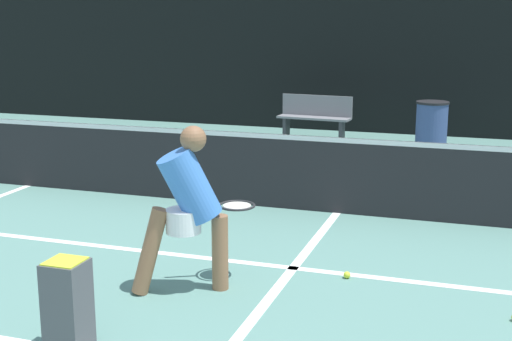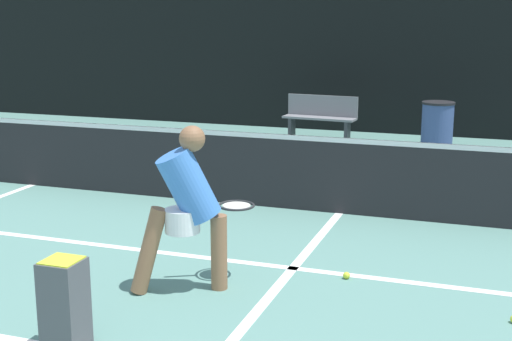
# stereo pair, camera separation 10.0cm
# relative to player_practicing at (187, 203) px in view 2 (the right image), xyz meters

# --- Properties ---
(court_service_line) EXTENTS (8.25, 0.10, 0.01)m
(court_service_line) POSITION_rel_player_practicing_xyz_m (0.73, 0.83, -0.80)
(court_service_line) COLOR white
(court_service_line) RESTS_ON ground
(court_center_mark) EXTENTS (0.10, 4.25, 0.01)m
(court_center_mark) POSITION_rel_player_practicing_xyz_m (0.73, 0.77, -0.80)
(court_center_mark) COLOR white
(court_center_mark) RESTS_ON ground
(net) EXTENTS (11.09, 0.09, 1.07)m
(net) POSITION_rel_player_practicing_xyz_m (0.73, 2.89, -0.30)
(net) COLOR slate
(net) RESTS_ON ground
(fence_back) EXTENTS (24.00, 0.06, 3.79)m
(fence_back) POSITION_rel_player_practicing_xyz_m (0.73, 9.06, 1.08)
(fence_back) COLOR black
(fence_back) RESTS_ON ground
(player_practicing) EXTENTS (1.02, 0.97, 1.50)m
(player_practicing) POSITION_rel_player_practicing_xyz_m (0.00, 0.00, 0.00)
(player_practicing) COLOR #8C6042
(player_practicing) RESTS_ON ground
(tennis_ball_scattered_3) EXTENTS (0.07, 0.07, 0.07)m
(tennis_ball_scattered_3) POSITION_rel_player_practicing_xyz_m (1.28, 0.73, -0.77)
(tennis_ball_scattered_3) COLOR #D1E033
(tennis_ball_scattered_3) RESTS_ON ground
(ball_hopper) EXTENTS (0.28, 0.28, 0.71)m
(ball_hopper) POSITION_rel_player_practicing_xyz_m (-0.37, -1.37, -0.44)
(ball_hopper) COLOR #4C4C51
(ball_hopper) RESTS_ON ground
(courtside_bench) EXTENTS (1.44, 0.50, 0.86)m
(courtside_bench) POSITION_rel_player_practicing_xyz_m (-0.76, 7.82, -0.35)
(courtside_bench) COLOR slate
(courtside_bench) RESTS_ON ground
(trash_bin) EXTENTS (0.59, 0.59, 0.85)m
(trash_bin) POSITION_rel_player_practicing_xyz_m (1.46, 7.70, -0.38)
(trash_bin) COLOR #384C7F
(trash_bin) RESTS_ON ground
(parked_car) EXTENTS (1.73, 4.23, 1.45)m
(parked_car) POSITION_rel_player_practicing_xyz_m (2.66, 11.63, -0.19)
(parked_car) COLOR black
(parked_car) RESTS_ON ground
(building_far) EXTENTS (36.00, 2.40, 5.29)m
(building_far) POSITION_rel_player_practicing_xyz_m (0.73, 25.33, 1.84)
(building_far) COLOR beige
(building_far) RESTS_ON ground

